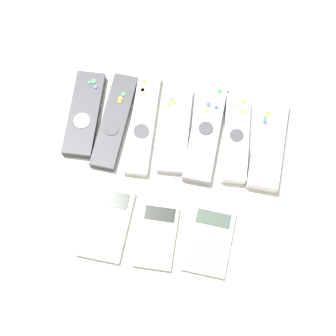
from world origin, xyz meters
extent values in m
plane|color=beige|center=(0.00, 0.00, 0.00)|extent=(3.00, 3.00, 0.00)
cube|color=#333338|center=(-0.18, 0.12, 0.01)|extent=(0.06, 0.18, 0.02)
cylinder|color=#99999E|center=(-0.18, 0.10, 0.02)|extent=(0.03, 0.03, 0.00)
cylinder|color=green|center=(-0.17, 0.19, 0.02)|extent=(0.01, 0.01, 0.00)
cylinder|color=blue|center=(-0.17, 0.18, 0.02)|extent=(0.01, 0.01, 0.00)
cylinder|color=green|center=(-0.18, 0.18, 0.02)|extent=(0.01, 0.01, 0.00)
cube|color=#333338|center=(-0.12, 0.12, 0.01)|extent=(0.06, 0.20, 0.02)
cylinder|color=#38383D|center=(-0.12, 0.10, 0.02)|extent=(0.03, 0.03, 0.00)
cylinder|color=green|center=(-0.11, 0.17, 0.02)|extent=(0.01, 0.01, 0.00)
cylinder|color=orange|center=(-0.11, 0.16, 0.02)|extent=(0.01, 0.01, 0.00)
cylinder|color=yellow|center=(-0.11, 0.15, 0.02)|extent=(0.01, 0.01, 0.00)
cube|color=silver|center=(-0.06, 0.12, 0.01)|extent=(0.05, 0.21, 0.02)
cylinder|color=#38383D|center=(-0.06, 0.10, 0.02)|extent=(0.03, 0.03, 0.00)
cylinder|color=orange|center=(-0.07, 0.18, 0.02)|extent=(0.01, 0.01, 0.00)
cylinder|color=yellow|center=(-0.07, 0.19, 0.02)|extent=(0.01, 0.01, 0.00)
cylinder|color=orange|center=(-0.07, 0.20, 0.02)|extent=(0.01, 0.01, 0.00)
cube|color=#B7B7BC|center=(0.00, 0.12, 0.01)|extent=(0.06, 0.18, 0.02)
cylinder|color=silver|center=(0.00, 0.12, 0.02)|extent=(0.03, 0.03, 0.00)
cylinder|color=silver|center=(0.00, 0.17, 0.02)|extent=(0.01, 0.01, 0.00)
cylinder|color=orange|center=(-0.02, 0.16, 0.02)|extent=(0.01, 0.01, 0.00)
cylinder|color=yellow|center=(-0.01, 0.17, 0.02)|extent=(0.01, 0.01, 0.00)
cylinder|color=green|center=(-0.02, 0.17, 0.02)|extent=(0.01, 0.01, 0.00)
cube|color=gray|center=(0.06, 0.12, 0.01)|extent=(0.06, 0.20, 0.02)
cylinder|color=#38383D|center=(0.06, 0.12, 0.02)|extent=(0.03, 0.03, 0.00)
cylinder|color=green|center=(0.07, 0.21, 0.02)|extent=(0.01, 0.01, 0.00)
cylinder|color=yellow|center=(0.05, 0.16, 0.02)|extent=(0.01, 0.01, 0.00)
cylinder|color=blue|center=(0.06, 0.17, 0.02)|extent=(0.01, 0.01, 0.00)
cylinder|color=blue|center=(0.07, 0.17, 0.02)|extent=(0.01, 0.01, 0.00)
cube|color=white|center=(0.12, 0.12, 0.01)|extent=(0.06, 0.17, 0.03)
cylinder|color=#38383D|center=(0.12, 0.12, 0.03)|extent=(0.03, 0.03, 0.00)
cylinder|color=yellow|center=(0.10, 0.18, 0.03)|extent=(0.01, 0.01, 0.00)
cylinder|color=yellow|center=(0.12, 0.17, 0.03)|extent=(0.01, 0.01, 0.00)
cylinder|color=orange|center=(0.12, 0.19, 0.03)|extent=(0.01, 0.01, 0.00)
cube|color=silver|center=(0.18, 0.12, 0.01)|extent=(0.06, 0.18, 0.03)
cylinder|color=#99999E|center=(0.18, 0.11, 0.03)|extent=(0.03, 0.03, 0.00)
cylinder|color=green|center=(0.16, 0.16, 0.03)|extent=(0.01, 0.01, 0.00)
cylinder|color=orange|center=(0.17, 0.17, 0.03)|extent=(0.01, 0.01, 0.00)
cylinder|color=blue|center=(0.16, 0.15, 0.03)|extent=(0.01, 0.01, 0.00)
cube|color=beige|center=(-0.09, -0.08, 0.01)|extent=(0.08, 0.13, 0.01)
cube|color=black|center=(-0.09, -0.04, 0.01)|extent=(0.06, 0.03, 0.00)
cube|color=gray|center=(-0.09, -0.11, 0.01)|extent=(0.07, 0.07, 0.00)
cube|color=beige|center=(0.00, -0.09, 0.01)|extent=(0.07, 0.12, 0.01)
cube|color=black|center=(0.00, -0.05, 0.01)|extent=(0.05, 0.03, 0.00)
cube|color=gray|center=(0.00, -0.12, 0.01)|extent=(0.06, 0.06, 0.00)
cube|color=beige|center=(0.09, -0.08, 0.01)|extent=(0.08, 0.12, 0.01)
cube|color=#38473D|center=(0.10, -0.04, 0.01)|extent=(0.06, 0.03, 0.00)
cube|color=gray|center=(0.09, -0.11, 0.01)|extent=(0.07, 0.06, 0.00)
camera|label=1|loc=(0.06, -0.31, 0.98)|focal=60.00mm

